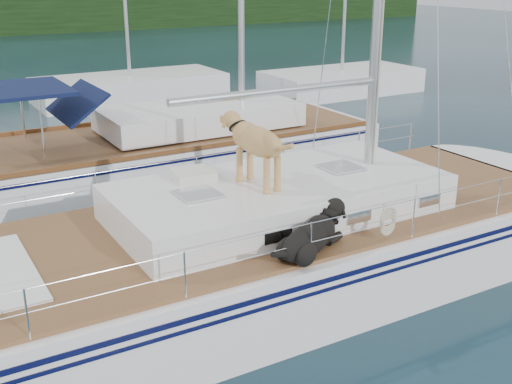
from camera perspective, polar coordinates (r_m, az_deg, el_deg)
ground at (r=10.38m, az=-1.86°, el=-9.15°), size 120.00×120.00×0.00m
main_sailboat at (r=10.10m, az=-1.40°, el=-5.63°), size 12.00×3.97×14.01m
neighbor_sailboat at (r=15.84m, az=-8.52°, el=3.34°), size 11.00×3.50×13.30m
bg_boat_center at (r=25.82m, az=-11.09°, el=9.04°), size 7.20×3.00×11.65m
bg_boat_east at (r=26.98m, az=7.60°, el=9.68°), size 6.40×3.00×11.65m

